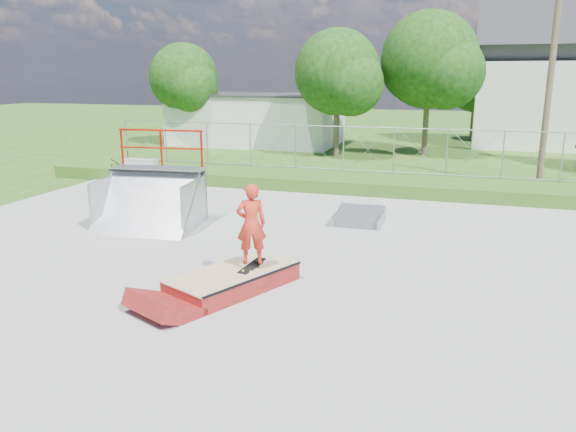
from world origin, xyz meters
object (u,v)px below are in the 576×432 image
at_px(grind_box, 233,280).
at_px(skater, 251,227).
at_px(flat_bank_ramp, 359,217).
at_px(quarter_pipe, 147,182).

height_order(grind_box, skater, skater).
distance_m(flat_bank_ramp, skater, 5.84).
height_order(quarter_pipe, skater, quarter_pipe).
bearing_deg(quarter_pipe, skater, -43.42).
xyz_separation_m(quarter_pipe, skater, (4.44, -3.33, -0.08)).
distance_m(grind_box, quarter_pipe, 5.62).
bearing_deg(grind_box, flat_bank_ramp, 100.36).
bearing_deg(flat_bank_ramp, grind_box, -104.45).
height_order(grind_box, quarter_pipe, quarter_pipe).
relative_size(quarter_pipe, skater, 1.63).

